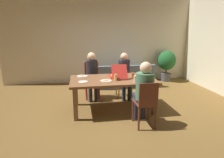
{
  "coord_description": "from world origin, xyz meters",
  "views": [
    {
      "loc": [
        -0.74,
        -4.23,
        1.83
      ],
      "look_at": [
        0.0,
        0.1,
        0.72
      ],
      "focal_mm": 31.13,
      "sensor_mm": 36.0,
      "label": 1
    }
  ],
  "objects_px": {
    "chair_2": "(123,78)",
    "drinking_glass_0": "(135,79)",
    "person_0": "(92,72)",
    "pizza_box_0": "(118,75)",
    "chair_1": "(146,102)",
    "potted_plant": "(167,62)",
    "chair_0": "(92,79)",
    "person_2": "(125,72)",
    "drinking_glass_2": "(133,76)",
    "couch": "(124,78)",
    "dining_table": "(113,83)",
    "plate_2": "(83,82)",
    "drinking_glass_1": "(116,77)",
    "plate_1": "(106,81)",
    "person_1": "(144,88)",
    "plate_0": "(144,79)",
    "plate_3": "(82,76)"
  },
  "relations": [
    {
      "from": "plate_2",
      "to": "person_2",
      "type": "bearing_deg",
      "value": 40.34
    },
    {
      "from": "chair_1",
      "to": "potted_plant",
      "type": "distance_m",
      "value": 3.78
    },
    {
      "from": "pizza_box_0",
      "to": "drinking_glass_0",
      "type": "relative_size",
      "value": 3.89
    },
    {
      "from": "person_2",
      "to": "chair_2",
      "type": "bearing_deg",
      "value": 90.0
    },
    {
      "from": "person_1",
      "to": "chair_0",
      "type": "bearing_deg",
      "value": 116.12
    },
    {
      "from": "chair_1",
      "to": "person_2",
      "type": "bearing_deg",
      "value": 90.0
    },
    {
      "from": "chair_0",
      "to": "pizza_box_0",
      "type": "xyz_separation_m",
      "value": [
        0.55,
        -0.83,
        0.29
      ]
    },
    {
      "from": "plate_1",
      "to": "potted_plant",
      "type": "height_order",
      "value": "potted_plant"
    },
    {
      "from": "person_2",
      "to": "chair_0",
      "type": "bearing_deg",
      "value": 168.61
    },
    {
      "from": "person_2",
      "to": "potted_plant",
      "type": "xyz_separation_m",
      "value": [
        1.92,
        1.5,
        -0.03
      ]
    },
    {
      "from": "chair_2",
      "to": "drinking_glass_0",
      "type": "height_order",
      "value": "chair_2"
    },
    {
      "from": "chair_2",
      "to": "plate_0",
      "type": "distance_m",
      "value": 1.17
    },
    {
      "from": "person_2",
      "to": "pizza_box_0",
      "type": "bearing_deg",
      "value": -116.57
    },
    {
      "from": "chair_2",
      "to": "pizza_box_0",
      "type": "height_order",
      "value": "pizza_box_0"
    },
    {
      "from": "plate_0",
      "to": "plate_2",
      "type": "relative_size",
      "value": 1.19
    },
    {
      "from": "potted_plant",
      "to": "person_0",
      "type": "bearing_deg",
      "value": -152.36
    },
    {
      "from": "chair_1",
      "to": "potted_plant",
      "type": "bearing_deg",
      "value": 59.45
    },
    {
      "from": "chair_0",
      "to": "potted_plant",
      "type": "height_order",
      "value": "potted_plant"
    },
    {
      "from": "drinking_glass_2",
      "to": "chair_2",
      "type": "bearing_deg",
      "value": 89.42
    },
    {
      "from": "person_0",
      "to": "pizza_box_0",
      "type": "height_order",
      "value": "person_0"
    },
    {
      "from": "plate_0",
      "to": "couch",
      "type": "distance_m",
      "value": 2.12
    },
    {
      "from": "dining_table",
      "to": "drinking_glass_1",
      "type": "height_order",
      "value": "drinking_glass_1"
    },
    {
      "from": "person_2",
      "to": "plate_2",
      "type": "relative_size",
      "value": 6.06
    },
    {
      "from": "person_2",
      "to": "drinking_glass_0",
      "type": "bearing_deg",
      "value": -91.78
    },
    {
      "from": "chair_1",
      "to": "dining_table",
      "type": "bearing_deg",
      "value": 116.02
    },
    {
      "from": "dining_table",
      "to": "plate_2",
      "type": "distance_m",
      "value": 0.7
    },
    {
      "from": "chair_2",
      "to": "drinking_glass_1",
      "type": "distance_m",
      "value": 1.25
    },
    {
      "from": "plate_0",
      "to": "drinking_glass_1",
      "type": "distance_m",
      "value": 0.66
    },
    {
      "from": "chair_1",
      "to": "chair_2",
      "type": "xyz_separation_m",
      "value": [
        -0.0,
        1.91,
        0.0
      ]
    },
    {
      "from": "pizza_box_0",
      "to": "plate_2",
      "type": "xyz_separation_m",
      "value": [
        -0.81,
        -0.32,
        -0.04
      ]
    },
    {
      "from": "pizza_box_0",
      "to": "plate_1",
      "type": "bearing_deg",
      "value": -135.18
    },
    {
      "from": "drinking_glass_2",
      "to": "couch",
      "type": "bearing_deg",
      "value": 82.83
    },
    {
      "from": "plate_1",
      "to": "potted_plant",
      "type": "xyz_separation_m",
      "value": [
        2.56,
        2.47,
        -0.06
      ]
    },
    {
      "from": "drinking_glass_1",
      "to": "couch",
      "type": "bearing_deg",
      "value": 72.09
    },
    {
      "from": "person_2",
      "to": "plate_2",
      "type": "height_order",
      "value": "person_2"
    },
    {
      "from": "chair_0",
      "to": "plate_2",
      "type": "xyz_separation_m",
      "value": [
        -0.26,
        -1.15,
        0.25
      ]
    },
    {
      "from": "chair_0",
      "to": "drinking_glass_1",
      "type": "relative_size",
      "value": 6.63
    },
    {
      "from": "drinking_glass_2",
      "to": "couch",
      "type": "relative_size",
      "value": 0.07
    },
    {
      "from": "person_2",
      "to": "drinking_glass_2",
      "type": "distance_m",
      "value": 0.87
    },
    {
      "from": "person_2",
      "to": "couch",
      "type": "distance_m",
      "value": 1.2
    },
    {
      "from": "person_1",
      "to": "couch",
      "type": "bearing_deg",
      "value": 85.02
    },
    {
      "from": "chair_1",
      "to": "chair_2",
      "type": "distance_m",
      "value": 1.91
    },
    {
      "from": "dining_table",
      "to": "chair_1",
      "type": "distance_m",
      "value": 1.07
    },
    {
      "from": "chair_1",
      "to": "pizza_box_0",
      "type": "height_order",
      "value": "pizza_box_0"
    },
    {
      "from": "couch",
      "to": "dining_table",
      "type": "bearing_deg",
      "value": -110.4
    },
    {
      "from": "chair_2",
      "to": "plate_3",
      "type": "xyz_separation_m",
      "value": [
        -1.14,
        -0.59,
        0.24
      ]
    },
    {
      "from": "drinking_glass_0",
      "to": "drinking_glass_2",
      "type": "height_order",
      "value": "drinking_glass_2"
    },
    {
      "from": "person_0",
      "to": "plate_3",
      "type": "height_order",
      "value": "person_0"
    },
    {
      "from": "couch",
      "to": "drinking_glass_1",
      "type": "bearing_deg",
      "value": -107.91
    },
    {
      "from": "person_0",
      "to": "plate_2",
      "type": "relative_size",
      "value": 6.18
    }
  ]
}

